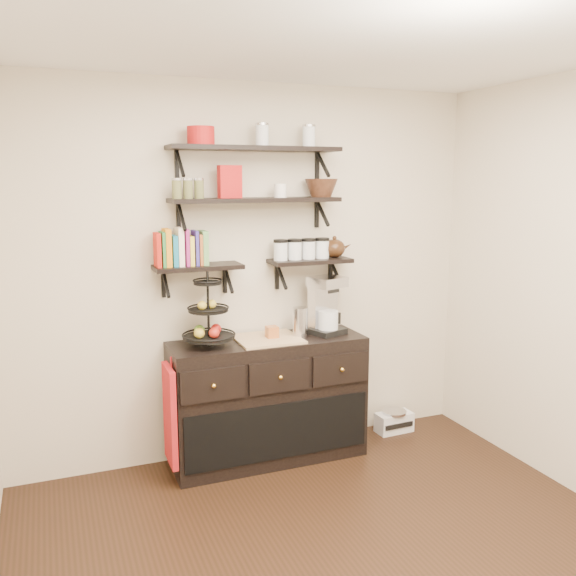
{
  "coord_description": "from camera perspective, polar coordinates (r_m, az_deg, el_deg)",
  "views": [
    {
      "loc": [
        -1.37,
        -2.44,
        2.03
      ],
      "look_at": [
        0.06,
        1.15,
        1.34
      ],
      "focal_mm": 38.0,
      "sensor_mm": 36.0,
      "label": 1
    }
  ],
  "objects": [
    {
      "name": "ceiling",
      "position": [
        2.88,
        8.13,
        23.52
      ],
      "size": [
        3.5,
        3.5,
        0.02
      ],
      "primitive_type": "cube",
      "color": "white",
      "rests_on": "back_wall"
    },
    {
      "name": "back_wall",
      "position": [
        4.46,
        -3.52,
        1.4
      ],
      "size": [
        3.5,
        0.02,
        2.7
      ],
      "primitive_type": "cube",
      "color": "beige",
      "rests_on": "ground"
    },
    {
      "name": "shelf_top",
      "position": [
        4.29,
        -3.09,
        12.86
      ],
      "size": [
        1.2,
        0.27,
        0.23
      ],
      "color": "black",
      "rests_on": "back_wall"
    },
    {
      "name": "shelf_mid",
      "position": [
        4.29,
        -3.05,
        8.19
      ],
      "size": [
        1.2,
        0.27,
        0.23
      ],
      "color": "black",
      "rests_on": "back_wall"
    },
    {
      "name": "shelf_low_left",
      "position": [
        4.23,
        -8.45,
        1.88
      ],
      "size": [
        0.6,
        0.25,
        0.23
      ],
      "color": "black",
      "rests_on": "back_wall"
    },
    {
      "name": "shelf_low_right",
      "position": [
        4.49,
        2.04,
        2.47
      ],
      "size": [
        0.6,
        0.25,
        0.23
      ],
      "color": "black",
      "rests_on": "back_wall"
    },
    {
      "name": "cookbooks",
      "position": [
        4.19,
        -9.67,
        3.65
      ],
      "size": [
        0.36,
        0.15,
        0.26
      ],
      "color": "red",
      "rests_on": "shelf_low_left"
    },
    {
      "name": "glass_canisters",
      "position": [
        4.45,
        1.29,
        3.54
      ],
      "size": [
        0.43,
        0.1,
        0.13
      ],
      "color": "silver",
      "rests_on": "shelf_low_right"
    },
    {
      "name": "sideboard",
      "position": [
        4.49,
        -1.88,
        -10.4
      ],
      "size": [
        1.4,
        0.5,
        0.92
      ],
      "color": "black",
      "rests_on": "floor"
    },
    {
      "name": "fruit_stand",
      "position": [
        4.19,
        -7.42,
        -3.0
      ],
      "size": [
        0.36,
        0.36,
        0.52
      ],
      "rotation": [
        0.0,
        0.0,
        -0.1
      ],
      "color": "black",
      "rests_on": "sideboard"
    },
    {
      "name": "candle",
      "position": [
        4.35,
        -1.51,
        -4.12
      ],
      "size": [
        0.08,
        0.08,
        0.08
      ],
      "primitive_type": "cube",
      "color": "#A85926",
      "rests_on": "sideboard"
    },
    {
      "name": "coffee_maker",
      "position": [
        4.5,
        3.51,
        -1.71
      ],
      "size": [
        0.29,
        0.29,
        0.43
      ],
      "rotation": [
        0.0,
        0.0,
        0.34
      ],
      "color": "black",
      "rests_on": "sideboard"
    },
    {
      "name": "thermal_carafe",
      "position": [
        4.39,
        1.16,
        -3.25
      ],
      "size": [
        0.11,
        0.11,
        0.22
      ],
      "primitive_type": "cylinder",
      "color": "silver",
      "rests_on": "sideboard"
    },
    {
      "name": "apron",
      "position": [
        4.21,
        -10.98,
        -11.62
      ],
      "size": [
        0.04,
        0.29,
        0.67
      ],
      "primitive_type": "cube",
      "color": "#A2111B",
      "rests_on": "sideboard"
    },
    {
      "name": "radio",
      "position": [
        5.14,
        9.9,
        -12.18
      ],
      "size": [
        0.3,
        0.21,
        0.18
      ],
      "rotation": [
        0.0,
        0.0,
        0.05
      ],
      "color": "silver",
      "rests_on": "floor"
    },
    {
      "name": "recipe_box",
      "position": [
        4.22,
        -5.47,
        9.87
      ],
      "size": [
        0.17,
        0.08,
        0.22
      ],
      "primitive_type": "cube",
      "rotation": [
        0.0,
        0.0,
        0.12
      ],
      "color": "#A81313",
      "rests_on": "shelf_mid"
    },
    {
      "name": "walnut_bowl",
      "position": [
        4.47,
        3.13,
        9.34
      ],
      "size": [
        0.24,
        0.24,
        0.13
      ],
      "primitive_type": null,
      "color": "black",
      "rests_on": "shelf_mid"
    },
    {
      "name": "ramekins",
      "position": [
        4.34,
        -0.73,
        9.1
      ],
      "size": [
        0.09,
        0.09,
        0.1
      ],
      "primitive_type": "cylinder",
      "color": "white",
      "rests_on": "shelf_mid"
    },
    {
      "name": "teapot",
      "position": [
        4.56,
        4.37,
        3.87
      ],
      "size": [
        0.24,
        0.2,
        0.16
      ],
      "primitive_type": null,
      "rotation": [
        0.0,
        0.0,
        0.2
      ],
      "color": "#311C0E",
      "rests_on": "shelf_low_right"
    },
    {
      "name": "red_pot",
      "position": [
        4.18,
        -8.16,
        13.92
      ],
      "size": [
        0.18,
        0.18,
        0.12
      ],
      "primitive_type": "cylinder",
      "color": "#A81313",
      "rests_on": "shelf_top"
    }
  ]
}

